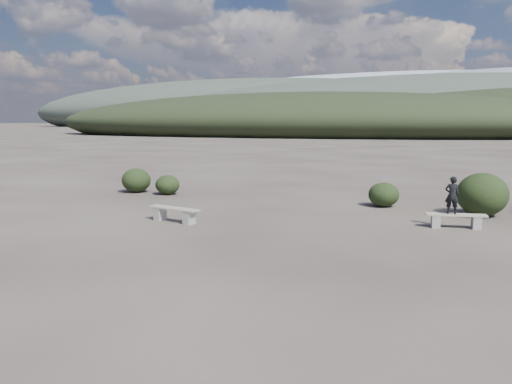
% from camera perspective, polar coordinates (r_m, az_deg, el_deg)
% --- Properties ---
extents(ground, '(1200.00, 1200.00, 0.00)m').
position_cam_1_polar(ground, '(9.91, -4.45, -9.15)').
color(ground, '#2E2824').
rests_on(ground, ground).
extents(bench_left, '(1.74, 0.71, 0.43)m').
position_cam_1_polar(bench_left, '(14.81, -9.32, -2.41)').
color(bench_left, gray).
rests_on(bench_left, ground).
extents(bench_right, '(1.63, 0.58, 0.40)m').
position_cam_1_polar(bench_right, '(14.84, 21.88, -2.94)').
color(bench_right, gray).
rests_on(bench_right, ground).
extents(seated_person, '(0.42, 0.31, 1.04)m').
position_cam_1_polar(seated_person, '(14.71, 21.50, -0.34)').
color(seated_person, black).
rests_on(seated_person, bench_right).
extents(shrub_a, '(0.96, 0.96, 0.79)m').
position_cam_1_polar(shrub_a, '(20.37, -10.09, 0.82)').
color(shrub_a, black).
rests_on(shrub_a, ground).
extents(shrub_c, '(1.05, 1.05, 0.84)m').
position_cam_1_polar(shrub_c, '(17.76, 14.39, -0.30)').
color(shrub_c, black).
rests_on(shrub_c, ground).
extents(shrub_d, '(1.54, 1.54, 1.35)m').
position_cam_1_polar(shrub_d, '(17.00, 24.44, -0.26)').
color(shrub_d, black).
rests_on(shrub_d, ground).
extents(shrub_f, '(1.18, 1.18, 1.00)m').
position_cam_1_polar(shrub_f, '(21.27, -13.52, 1.31)').
color(shrub_f, black).
rests_on(shrub_f, ground).
extents(mountain_ridges, '(500.00, 400.00, 56.00)m').
position_cam_1_polar(mountain_ridges, '(347.91, 18.78, 8.98)').
color(mountain_ridges, black).
rests_on(mountain_ridges, ground).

